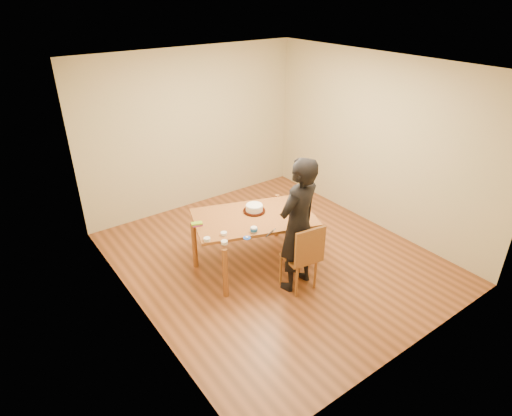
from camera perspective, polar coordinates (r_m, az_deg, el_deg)
room_shell at (r=5.90m, az=0.55°, el=5.82°), size 4.00×4.50×2.70m
dining_table at (r=5.81m, az=-0.29°, el=-1.30°), size 1.83×1.43×0.04m
dining_chair at (r=5.53m, az=5.72°, el=-6.55°), size 0.42×0.42×0.04m
cake_plate at (r=5.91m, az=-0.24°, el=-0.40°), size 0.31×0.31×0.02m
cake at (r=5.89m, az=-0.24°, el=0.02°), size 0.24×0.24×0.07m
frosting_dome at (r=5.87m, az=-0.24°, el=0.46°), size 0.23×0.23×0.03m
frosting_tub at (r=5.42m, az=-0.29°, el=-2.90°), size 0.08×0.08×0.07m
frosting_lid at (r=5.32m, az=-1.22°, el=-4.01°), size 0.10×0.10×0.01m
frosting_dollop at (r=5.31m, az=-1.22°, el=-3.89°), size 0.04×0.04×0.02m
ramekin_green at (r=5.21m, az=-4.25°, el=-4.58°), size 0.08×0.08×0.04m
ramekin_yellow at (r=5.39m, az=-4.32°, el=-3.43°), size 0.08×0.08×0.04m
ramekin_multi at (r=5.29m, az=-6.55°, el=-4.16°), size 0.08×0.08×0.04m
candy_box_pink at (r=5.63m, az=-7.82°, el=-2.24°), size 0.14×0.09×0.02m
candy_box_green at (r=5.62m, az=-7.90°, el=-2.05°), size 0.16×0.12×0.02m
spatula at (r=5.40m, az=1.83°, el=-3.43°), size 0.17×0.08×0.01m
person at (r=5.32m, az=5.63°, el=-2.35°), size 0.73×0.55×1.79m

